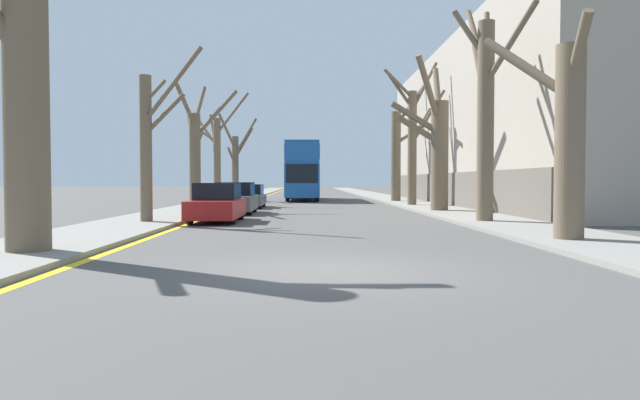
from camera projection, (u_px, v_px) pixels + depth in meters
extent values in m
plane|color=#4C4947|center=(331.00, 270.00, 10.05)|extent=(300.00, 300.00, 0.00)
cube|color=gray|center=(249.00, 195.00, 59.87)|extent=(3.24, 120.00, 0.12)
cube|color=gray|center=(374.00, 195.00, 60.15)|extent=(3.24, 120.00, 0.12)
cube|color=#9E9384|center=(516.00, 126.00, 37.36)|extent=(10.00, 35.46, 10.33)
cube|color=#5E584F|center=(439.00, 189.00, 37.39)|extent=(0.12, 34.76, 2.07)
cube|color=yellow|center=(266.00, 196.00, 59.91)|extent=(0.24, 120.00, 0.01)
cylinder|color=brown|center=(26.00, 83.00, 11.81)|extent=(0.89, 0.89, 7.22)
cylinder|color=brown|center=(146.00, 150.00, 20.51)|extent=(0.43, 0.43, 5.37)
cylinder|color=brown|center=(165.00, 114.00, 20.48)|extent=(1.49, 0.17, 1.53)
cylinder|color=brown|center=(155.00, 91.00, 21.18)|extent=(0.48, 1.60, 1.12)
cylinder|color=brown|center=(172.00, 86.00, 19.66)|extent=(2.46, 1.77, 2.37)
cylinder|color=brown|center=(195.00, 163.00, 28.93)|extent=(0.57, 0.57, 5.00)
cylinder|color=brown|center=(200.00, 105.00, 29.65)|extent=(0.44, 1.82, 2.20)
cylinder|color=brown|center=(216.00, 114.00, 29.60)|extent=(2.16, 1.72, 2.72)
cylinder|color=brown|center=(186.00, 105.00, 27.76)|extent=(0.65, 2.32, 1.94)
cylinder|color=brown|center=(198.00, 142.00, 29.66)|extent=(0.27, 1.64, 1.20)
cylinder|color=brown|center=(192.00, 135.00, 29.67)|extent=(0.87, 1.82, 2.36)
cylinder|color=brown|center=(217.00, 162.00, 36.37)|extent=(0.46, 0.46, 5.57)
cylinder|color=brown|center=(205.00, 134.00, 36.69)|extent=(1.84, 0.96, 1.28)
cylinder|color=brown|center=(214.00, 134.00, 37.02)|extent=(0.86, 1.63, 2.75)
cylinder|color=brown|center=(232.00, 113.00, 36.29)|extent=(2.12, 0.17, 2.68)
cylinder|color=brown|center=(206.00, 131.00, 37.07)|extent=(1.80, 1.75, 2.18)
cylinder|color=brown|center=(235.00, 169.00, 44.85)|extent=(0.54, 0.54, 5.08)
cylinder|color=brown|center=(244.00, 143.00, 44.85)|extent=(1.53, 0.30, 2.48)
cylinder|color=brown|center=(227.00, 131.00, 43.43)|extent=(1.06, 2.81, 2.59)
cylinder|color=brown|center=(232.00, 156.00, 44.06)|extent=(0.55, 1.66, 1.38)
cylinder|color=brown|center=(246.00, 137.00, 44.63)|extent=(1.89, 0.52, 2.95)
cylinder|color=brown|center=(570.00, 145.00, 14.30)|extent=(0.73, 0.73, 4.99)
cylinder|color=brown|center=(577.00, 59.00, 15.22)|extent=(1.50, 2.22, 1.76)
cylinder|color=brown|center=(526.00, 68.00, 15.07)|extent=(1.89, 1.99, 1.97)
cylinder|color=brown|center=(579.00, 48.00, 13.66)|extent=(0.40, 1.36, 1.60)
cylinder|color=brown|center=(485.00, 123.00, 20.85)|extent=(0.61, 0.61, 7.39)
cylinder|color=brown|center=(470.00, 35.00, 20.98)|extent=(1.30, 0.77, 1.98)
cylinder|color=brown|center=(510.00, 44.00, 19.64)|extent=(1.19, 2.48, 2.47)
cylinder|color=brown|center=(486.00, 49.00, 21.52)|extent=(0.75, 1.77, 3.21)
cylinder|color=brown|center=(480.00, 73.00, 21.73)|extent=(0.35, 2.07, 2.67)
cylinder|color=brown|center=(477.00, 41.00, 21.88)|extent=(0.24, 2.46, 3.02)
cylinder|color=brown|center=(440.00, 157.00, 28.35)|extent=(0.86, 0.86, 5.54)
cylinder|color=brown|center=(416.00, 118.00, 28.39)|extent=(2.53, 0.59, 1.73)
cylinder|color=brown|center=(419.00, 130.00, 28.43)|extent=(2.23, 0.61, 1.54)
cylinder|color=brown|center=(438.00, 94.00, 29.16)|extent=(0.49, 2.12, 2.96)
cylinder|color=brown|center=(429.00, 92.00, 27.68)|extent=(1.71, 1.51, 3.40)
cylinder|color=brown|center=(442.00, 122.00, 28.98)|extent=(0.87, 1.66, 1.42)
cylinder|color=brown|center=(412.00, 149.00, 34.84)|extent=(0.55, 0.55, 7.05)
cylinder|color=brown|center=(398.00, 84.00, 34.52)|extent=(1.93, 0.55, 1.80)
cylinder|color=brown|center=(401.00, 92.00, 34.77)|extent=(1.59, 0.34, 2.17)
cylinder|color=brown|center=(424.00, 87.00, 34.80)|extent=(1.67, 0.34, 2.99)
cylinder|color=brown|center=(421.00, 124.00, 35.03)|extent=(1.41, 0.70, 2.08)
cylinder|color=brown|center=(428.00, 117.00, 34.82)|extent=(2.13, 0.25, 3.32)
cylinder|color=brown|center=(396.00, 157.00, 41.68)|extent=(0.71, 0.71, 6.62)
cylinder|color=brown|center=(395.00, 131.00, 42.21)|extent=(0.34, 1.40, 1.57)
cylinder|color=brown|center=(410.00, 106.00, 41.72)|extent=(2.36, 0.56, 3.13)
cylinder|color=brown|center=(414.00, 131.00, 42.19)|extent=(3.12, 1.37, 2.11)
cube|color=#19519E|center=(303.00, 180.00, 46.70)|extent=(2.56, 11.69, 2.53)
cube|color=#19519E|center=(303.00, 156.00, 46.63)|extent=(2.51, 11.46, 1.54)
cube|color=navy|center=(303.00, 145.00, 46.60)|extent=(2.51, 11.46, 0.12)
cube|color=black|center=(303.00, 174.00, 46.68)|extent=(2.59, 10.29, 1.32)
cube|color=black|center=(303.00, 155.00, 46.63)|extent=(2.59, 10.29, 1.17)
cube|color=black|center=(302.00, 174.00, 40.86)|extent=(2.31, 0.06, 1.38)
cylinder|color=black|center=(288.00, 194.00, 43.20)|extent=(0.30, 1.11, 1.11)
cylinder|color=black|center=(317.00, 194.00, 43.25)|extent=(0.30, 1.11, 1.11)
cylinder|color=black|center=(290.00, 192.00, 49.98)|extent=(0.30, 1.11, 1.11)
cylinder|color=black|center=(316.00, 192.00, 50.03)|extent=(0.30, 1.11, 1.11)
cube|color=maroon|center=(217.00, 209.00, 21.88)|extent=(1.77, 4.25, 0.67)
cube|color=black|center=(218.00, 191.00, 22.11)|extent=(1.56, 2.21, 0.65)
cylinder|color=black|center=(190.00, 215.00, 20.60)|extent=(0.20, 0.67, 0.67)
cylinder|color=black|center=(233.00, 215.00, 20.63)|extent=(0.20, 0.67, 0.67)
cylinder|color=black|center=(203.00, 211.00, 23.15)|extent=(0.20, 0.67, 0.67)
cylinder|color=black|center=(241.00, 211.00, 23.18)|extent=(0.20, 0.67, 0.67)
cube|color=#4C5156|center=(235.00, 203.00, 27.42)|extent=(1.85, 4.21, 0.69)
cube|color=black|center=(236.00, 189.00, 27.65)|extent=(1.63, 2.19, 0.64)
cylinder|color=black|center=(214.00, 208.00, 26.15)|extent=(0.20, 0.63, 0.63)
cylinder|color=black|center=(249.00, 208.00, 26.18)|extent=(0.20, 0.63, 0.63)
cylinder|color=black|center=(222.00, 206.00, 28.67)|extent=(0.20, 0.63, 0.63)
cylinder|color=black|center=(255.00, 206.00, 28.71)|extent=(0.20, 0.63, 0.63)
cube|color=#4C5156|center=(248.00, 200.00, 33.42)|extent=(1.82, 4.54, 0.57)
cube|color=black|center=(249.00, 190.00, 33.67)|extent=(1.60, 2.36, 0.62)
cylinder|color=black|center=(231.00, 204.00, 32.05)|extent=(0.20, 0.60, 0.60)
cylinder|color=black|center=(260.00, 203.00, 32.08)|extent=(0.20, 0.60, 0.60)
cylinder|color=black|center=(237.00, 202.00, 34.77)|extent=(0.20, 0.60, 0.60)
cylinder|color=black|center=(264.00, 202.00, 34.80)|extent=(0.20, 0.60, 0.60)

